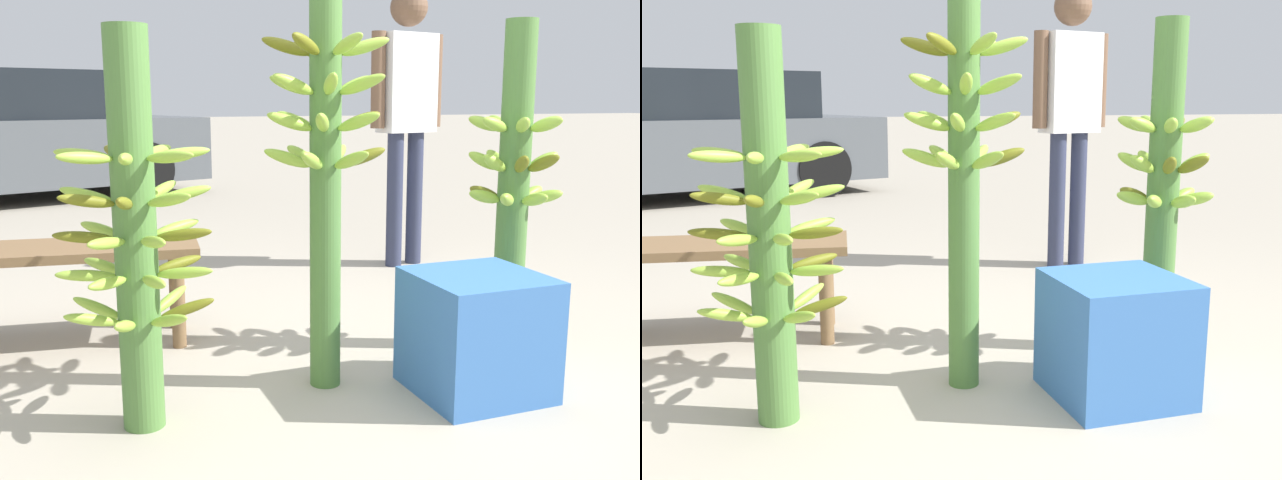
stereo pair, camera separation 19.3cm
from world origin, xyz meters
TOP-DOWN VIEW (x-y plane):
  - ground_plane at (0.00, 0.00)m, footprint 80.00×80.00m
  - banana_stalk_left at (-0.75, 0.24)m, footprint 0.49×0.49m
  - banana_stalk_center at (-0.06, 0.36)m, footprint 0.45×0.45m
  - banana_stalk_right at (0.83, 0.47)m, footprint 0.41×0.41m
  - vendor_person at (1.14, 2.02)m, footprint 0.55×0.24m
  - market_bench at (-0.93, 1.16)m, footprint 1.13×0.53m
  - parked_car at (-1.40, 6.24)m, footprint 4.40×2.91m
  - produce_crate at (0.42, 0.10)m, footprint 0.44×0.44m

SIDE VIEW (x-z plane):
  - ground_plane at x=0.00m, z-range 0.00..0.00m
  - produce_crate at x=0.42m, z-range 0.00..0.44m
  - market_bench at x=-0.93m, z-range 0.14..0.59m
  - banana_stalk_left at x=-0.75m, z-range 0.00..1.28m
  - parked_car at x=-1.40m, z-range -0.02..1.32m
  - banana_stalk_right at x=0.83m, z-range 0.03..1.40m
  - banana_stalk_center at x=-0.06m, z-range 0.07..1.67m
  - vendor_person at x=1.14m, z-range 0.19..1.91m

